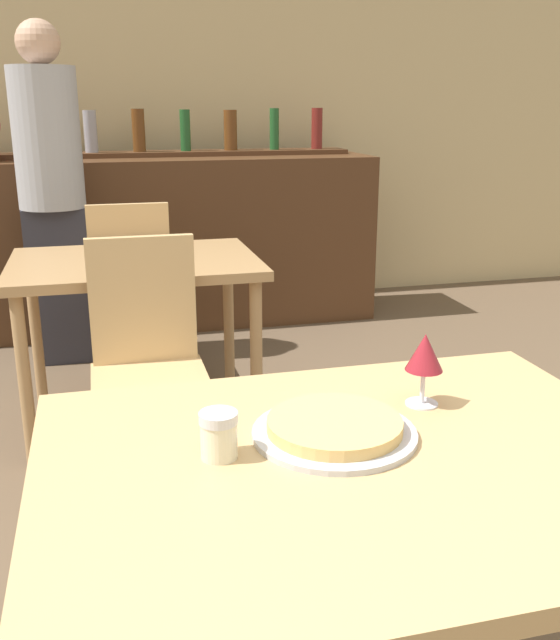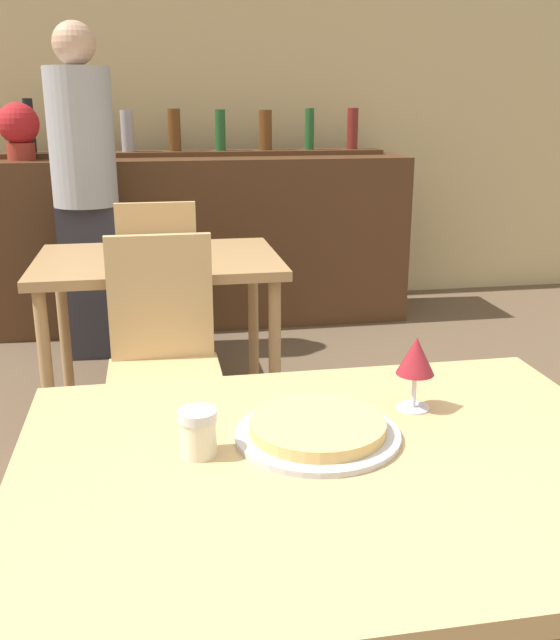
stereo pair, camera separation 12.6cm
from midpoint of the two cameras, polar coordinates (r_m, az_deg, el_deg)
The scene contains 12 objects.
wall_back at distance 5.05m, azimuth -6.25°, elevation 17.15°, with size 8.00×0.05×2.80m.
dining_table_near at distance 1.37m, azimuth 7.33°, elevation -13.81°, with size 1.17×0.89×0.76m.
dining_table_far at distance 3.06m, azimuth -8.51°, elevation 3.30°, with size 1.01×0.74×0.76m.
bar_counter at distance 4.62m, azimuth -5.44°, elevation 6.31°, with size 2.60×0.56×1.05m.
bar_back_shelf at distance 4.69m, azimuth -5.68°, elevation 13.82°, with size 2.39×0.24×0.35m.
chair_far_side_front at distance 2.59m, azimuth -7.96°, elevation -2.30°, with size 0.40×0.40×0.93m.
chair_far_side_back at distance 3.61m, azimuth -8.73°, elevation 3.23°, with size 0.40×0.40×0.93m.
pizza_tray at distance 1.39m, azimuth 5.63°, elevation -8.79°, with size 0.32×0.32×0.04m.
cheese_shaker at distance 1.32m, azimuth -3.84°, elevation -9.00°, with size 0.07×0.07×0.09m.
person_standing at distance 3.98m, azimuth -14.46°, elevation 10.55°, with size 0.34×0.34×1.77m.
wine_glass at distance 1.52m, azimuth 13.17°, elevation -3.02°, with size 0.08×0.08×0.16m.
potted_plant at distance 4.53m, azimuth -19.42°, elevation 14.29°, with size 0.24×0.24×0.33m.
Camera 2 is at (-0.31, -1.13, 1.38)m, focal length 40.00 mm.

